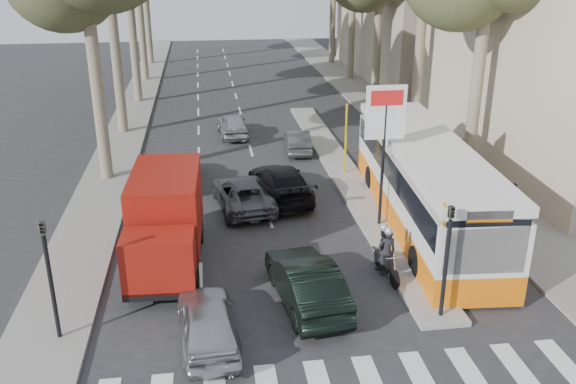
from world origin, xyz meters
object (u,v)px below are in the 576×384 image
Objects in this scene: red_truck at (166,220)px; motorcycle at (385,251)px; dark_hatchback at (306,282)px; city_bus at (424,181)px; silver_hatchback at (208,322)px.

red_truck reaches higher than motorcycle.
dark_hatchback is at bearing -34.22° from red_truck.
city_bus is at bearing -143.93° from dark_hatchback.
dark_hatchback is at bearing -157.47° from motorcycle.
red_truck reaches higher than silver_hatchback.
silver_hatchback is 0.87× the size of dark_hatchback.
dark_hatchback is 5.41m from red_truck.
motorcycle reaches higher than silver_hatchback.
red_truck is (-1.28, 4.80, 0.99)m from silver_hatchback.
motorcycle is at bearing -156.58° from silver_hatchback.
motorcycle is (-2.62, -3.74, -0.97)m from city_bus.
dark_hatchback is at bearing -155.90° from silver_hatchback.
motorcycle is (7.16, -1.72, -0.84)m from red_truck.
red_truck is at bearing -79.33° from silver_hatchback.
city_bus is 6.16× the size of motorcycle.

